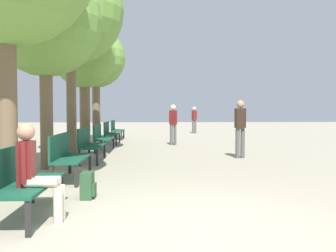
{
  "coord_description": "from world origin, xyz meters",
  "views": [
    {
      "loc": [
        -0.35,
        -4.21,
        1.37
      ],
      "look_at": [
        0.03,
        3.63,
        1.05
      ],
      "focal_mm": 40.0,
      "sensor_mm": 36.0,
      "label": 1
    }
  ],
  "objects_px": {
    "pedestrian_far": "(240,125)",
    "bench_row_3": "(102,136)",
    "bench_row_2": "(89,143)",
    "tree_row_3": "(84,59)",
    "bench_row_0": "(22,178)",
    "bench_row_5": "(116,129)",
    "backpack": "(88,186)",
    "pedestrian_near": "(194,118)",
    "bench_row_1": "(67,154)",
    "tree_row_4": "(96,59)",
    "tree_row_2": "(70,11)",
    "bench_row_4": "(110,132)",
    "pedestrian_mid": "(173,122)",
    "tree_row_1": "(45,21)",
    "person_seated": "(36,169)"
  },
  "relations": [
    {
      "from": "bench_row_5",
      "to": "backpack",
      "type": "distance_m",
      "value": 12.15
    },
    {
      "from": "tree_row_4",
      "to": "bench_row_2",
      "type": "bearing_deg",
      "value": -83.53
    },
    {
      "from": "bench_row_5",
      "to": "pedestrian_far",
      "type": "height_order",
      "value": "pedestrian_far"
    },
    {
      "from": "bench_row_5",
      "to": "tree_row_1",
      "type": "distance_m",
      "value": 9.56
    },
    {
      "from": "pedestrian_far",
      "to": "tree_row_2",
      "type": "bearing_deg",
      "value": 168.16
    },
    {
      "from": "tree_row_2",
      "to": "pedestrian_far",
      "type": "height_order",
      "value": "tree_row_2"
    },
    {
      "from": "tree_row_3",
      "to": "pedestrian_near",
      "type": "distance_m",
      "value": 10.15
    },
    {
      "from": "pedestrian_near",
      "to": "pedestrian_mid",
      "type": "bearing_deg",
      "value": -102.86
    },
    {
      "from": "tree_row_2",
      "to": "tree_row_4",
      "type": "bearing_deg",
      "value": 90.0
    },
    {
      "from": "tree_row_3",
      "to": "tree_row_4",
      "type": "xyz_separation_m",
      "value": [
        0.0,
        2.94,
        0.38
      ]
    },
    {
      "from": "bench_row_0",
      "to": "pedestrian_near",
      "type": "relative_size",
      "value": 1.01
    },
    {
      "from": "bench_row_1",
      "to": "pedestrian_near",
      "type": "bearing_deg",
      "value": 74.03
    },
    {
      "from": "tree_row_3",
      "to": "pedestrian_mid",
      "type": "xyz_separation_m",
      "value": [
        3.35,
        0.76,
        -2.38
      ]
    },
    {
      "from": "pedestrian_far",
      "to": "bench_row_4",
      "type": "bearing_deg",
      "value": 132.13
    },
    {
      "from": "bench_row_1",
      "to": "tree_row_2",
      "type": "height_order",
      "value": "tree_row_2"
    },
    {
      "from": "tree_row_4",
      "to": "pedestrian_far",
      "type": "xyz_separation_m",
      "value": [
        5.03,
        -6.4,
        -2.73
      ]
    },
    {
      "from": "bench_row_0",
      "to": "pedestrian_far",
      "type": "bearing_deg",
      "value": 53.9
    },
    {
      "from": "bench_row_5",
      "to": "bench_row_0",
      "type": "bearing_deg",
      "value": -90.0
    },
    {
      "from": "backpack",
      "to": "pedestrian_far",
      "type": "bearing_deg",
      "value": 53.37
    },
    {
      "from": "person_seated",
      "to": "bench_row_4",
      "type": "bearing_deg",
      "value": 91.3
    },
    {
      "from": "tree_row_3",
      "to": "pedestrian_far",
      "type": "relative_size",
      "value": 2.7
    },
    {
      "from": "bench_row_3",
      "to": "tree_row_1",
      "type": "xyz_separation_m",
      "value": [
        -0.79,
        -3.81,
        2.95
      ]
    },
    {
      "from": "bench_row_4",
      "to": "tree_row_4",
      "type": "relative_size",
      "value": 0.32
    },
    {
      "from": "pedestrian_far",
      "to": "bench_row_3",
      "type": "bearing_deg",
      "value": 154.07
    },
    {
      "from": "bench_row_1",
      "to": "bench_row_2",
      "type": "height_order",
      "value": "same"
    },
    {
      "from": "backpack",
      "to": "bench_row_0",
      "type": "bearing_deg",
      "value": -123.46
    },
    {
      "from": "bench_row_2",
      "to": "bench_row_4",
      "type": "xyz_separation_m",
      "value": [
        0.0,
        5.26,
        0.0
      ]
    },
    {
      "from": "bench_row_2",
      "to": "tree_row_4",
      "type": "xyz_separation_m",
      "value": [
        -0.79,
        6.96,
        3.17
      ]
    },
    {
      "from": "bench_row_5",
      "to": "tree_row_3",
      "type": "relative_size",
      "value": 0.36
    },
    {
      "from": "bench_row_4",
      "to": "tree_row_1",
      "type": "distance_m",
      "value": 7.12
    },
    {
      "from": "bench_row_0",
      "to": "bench_row_4",
      "type": "relative_size",
      "value": 1.0
    },
    {
      "from": "bench_row_0",
      "to": "bench_row_2",
      "type": "bearing_deg",
      "value": 90.0
    },
    {
      "from": "bench_row_2",
      "to": "tree_row_3",
      "type": "distance_m",
      "value": 4.95
    },
    {
      "from": "bench_row_0",
      "to": "pedestrian_far",
      "type": "relative_size",
      "value": 0.97
    },
    {
      "from": "bench_row_4",
      "to": "person_seated",
      "type": "distance_m",
      "value": 10.73
    },
    {
      "from": "bench_row_2",
      "to": "bench_row_4",
      "type": "bearing_deg",
      "value": 90.0
    },
    {
      "from": "bench_row_0",
      "to": "bench_row_1",
      "type": "distance_m",
      "value": 2.63
    },
    {
      "from": "bench_row_3",
      "to": "tree_row_4",
      "type": "height_order",
      "value": "tree_row_4"
    },
    {
      "from": "tree_row_4",
      "to": "pedestrian_far",
      "type": "bearing_deg",
      "value": -51.79
    },
    {
      "from": "bench_row_5",
      "to": "pedestrian_mid",
      "type": "xyz_separation_m",
      "value": [
        2.56,
        -3.12,
        0.41
      ]
    },
    {
      "from": "bench_row_2",
      "to": "backpack",
      "type": "relative_size",
      "value": 3.95
    },
    {
      "from": "bench_row_1",
      "to": "pedestrian_near",
      "type": "relative_size",
      "value": 1.01
    },
    {
      "from": "bench_row_2",
      "to": "pedestrian_far",
      "type": "height_order",
      "value": "pedestrian_far"
    },
    {
      "from": "bench_row_3",
      "to": "backpack",
      "type": "height_order",
      "value": "bench_row_3"
    },
    {
      "from": "bench_row_4",
      "to": "bench_row_5",
      "type": "height_order",
      "value": "same"
    },
    {
      "from": "pedestrian_far",
      "to": "tree_row_3",
      "type": "bearing_deg",
      "value": 145.58
    },
    {
      "from": "bench_row_0",
      "to": "pedestrian_mid",
      "type": "relative_size",
      "value": 1.01
    },
    {
      "from": "pedestrian_near",
      "to": "bench_row_2",
      "type": "bearing_deg",
      "value": -109.12
    },
    {
      "from": "pedestrian_near",
      "to": "pedestrian_far",
      "type": "xyz_separation_m",
      "value": [
        -0.07,
        -11.89,
        0.04
      ]
    },
    {
      "from": "bench_row_0",
      "to": "bench_row_5",
      "type": "height_order",
      "value": "same"
    }
  ]
}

